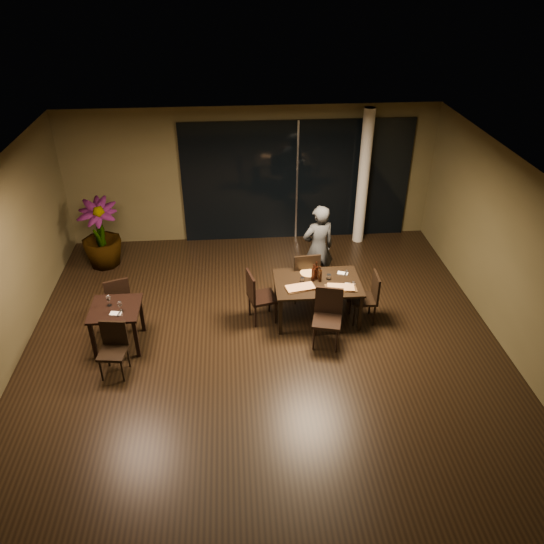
{
  "coord_description": "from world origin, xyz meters",
  "views": [
    {
      "loc": [
        -0.42,
        -6.89,
        5.75
      ],
      "look_at": [
        0.19,
        0.71,
        1.05
      ],
      "focal_mm": 35.0,
      "sensor_mm": 36.0,
      "label": 1
    }
  ],
  "objects_px": {
    "chair_main_left": "(258,294)",
    "bottle_b": "(320,274)",
    "diner": "(318,248)",
    "chair_main_far": "(305,274)",
    "main_table": "(317,286)",
    "side_table": "(116,314)",
    "chair_side_far": "(118,296)",
    "chair_side_near": "(114,346)",
    "bottle_c": "(316,270)",
    "chair_main_near": "(328,314)",
    "chair_main_right": "(368,295)",
    "potted_plant": "(100,234)",
    "bottle_a": "(313,273)"
  },
  "relations": [
    {
      "from": "diner",
      "to": "bottle_b",
      "type": "distance_m",
      "value": 0.98
    },
    {
      "from": "chair_side_near",
      "to": "chair_main_left",
      "type": "bearing_deg",
      "value": 33.76
    },
    {
      "from": "chair_main_far",
      "to": "diner",
      "type": "bearing_deg",
      "value": -128.95
    },
    {
      "from": "main_table",
      "to": "side_table",
      "type": "height_order",
      "value": "same"
    },
    {
      "from": "chair_main_near",
      "to": "chair_main_right",
      "type": "bearing_deg",
      "value": 47.63
    },
    {
      "from": "diner",
      "to": "bottle_c",
      "type": "relative_size",
      "value": 5.15
    },
    {
      "from": "main_table",
      "to": "bottle_b",
      "type": "height_order",
      "value": "bottle_b"
    },
    {
      "from": "chair_main_left",
      "to": "bottle_b",
      "type": "height_order",
      "value": "bottle_b"
    },
    {
      "from": "chair_main_left",
      "to": "chair_side_near",
      "type": "xyz_separation_m",
      "value": [
        -2.29,
        -1.14,
        -0.06
      ]
    },
    {
      "from": "chair_main_right",
      "to": "bottle_c",
      "type": "distance_m",
      "value": 1.02
    },
    {
      "from": "chair_main_far",
      "to": "chair_main_near",
      "type": "relative_size",
      "value": 1.04
    },
    {
      "from": "chair_main_near",
      "to": "bottle_b",
      "type": "height_order",
      "value": "bottle_b"
    },
    {
      "from": "chair_main_near",
      "to": "diner",
      "type": "height_order",
      "value": "diner"
    },
    {
      "from": "chair_side_far",
      "to": "chair_main_right",
      "type": "bearing_deg",
      "value": 156.31
    },
    {
      "from": "chair_main_right",
      "to": "diner",
      "type": "relative_size",
      "value": 0.54
    },
    {
      "from": "chair_side_far",
      "to": "chair_side_near",
      "type": "relative_size",
      "value": 1.04
    },
    {
      "from": "diner",
      "to": "bottle_c",
      "type": "distance_m",
      "value": 0.9
    },
    {
      "from": "chair_main_left",
      "to": "bottle_c",
      "type": "distance_m",
      "value": 1.11
    },
    {
      "from": "chair_main_near",
      "to": "chair_side_far",
      "type": "relative_size",
      "value": 1.09
    },
    {
      "from": "chair_side_near",
      "to": "diner",
      "type": "bearing_deg",
      "value": 38.78
    },
    {
      "from": "chair_main_far",
      "to": "chair_side_far",
      "type": "relative_size",
      "value": 1.14
    },
    {
      "from": "chair_main_far",
      "to": "potted_plant",
      "type": "xyz_separation_m",
      "value": [
        -4.01,
        1.65,
        0.15
      ]
    },
    {
      "from": "diner",
      "to": "bottle_a",
      "type": "relative_size",
      "value": 5.36
    },
    {
      "from": "bottle_a",
      "to": "chair_main_right",
      "type": "bearing_deg",
      "value": -11.98
    },
    {
      "from": "side_table",
      "to": "chair_side_near",
      "type": "height_order",
      "value": "chair_side_near"
    },
    {
      "from": "chair_side_far",
      "to": "diner",
      "type": "xyz_separation_m",
      "value": [
        3.66,
        0.81,
        0.36
      ]
    },
    {
      "from": "side_table",
      "to": "bottle_a",
      "type": "bearing_deg",
      "value": 9.47
    },
    {
      "from": "chair_side_far",
      "to": "bottle_c",
      "type": "bearing_deg",
      "value": 159.45
    },
    {
      "from": "bottle_c",
      "to": "chair_main_far",
      "type": "bearing_deg",
      "value": 105.1
    },
    {
      "from": "side_table",
      "to": "chair_side_far",
      "type": "xyz_separation_m",
      "value": [
        -0.1,
        0.69,
        -0.11
      ]
    },
    {
      "from": "chair_main_near",
      "to": "bottle_c",
      "type": "xyz_separation_m",
      "value": [
        -0.09,
        0.79,
        0.36
      ]
    },
    {
      "from": "side_table",
      "to": "diner",
      "type": "xyz_separation_m",
      "value": [
        3.56,
        1.5,
        0.25
      ]
    },
    {
      "from": "bottle_b",
      "to": "bottle_c",
      "type": "height_order",
      "value": "bottle_c"
    },
    {
      "from": "chair_side_near",
      "to": "bottle_b",
      "type": "relative_size",
      "value": 2.94
    },
    {
      "from": "chair_side_far",
      "to": "chair_main_left",
      "type": "bearing_deg",
      "value": 156.1
    },
    {
      "from": "chair_main_left",
      "to": "chair_side_near",
      "type": "height_order",
      "value": "chair_main_left"
    },
    {
      "from": "chair_main_left",
      "to": "diner",
      "type": "xyz_separation_m",
      "value": [
        1.21,
        1.01,
        0.32
      ]
    },
    {
      "from": "chair_main_far",
      "to": "potted_plant",
      "type": "bearing_deg",
      "value": -27.56
    },
    {
      "from": "chair_main_right",
      "to": "chair_side_near",
      "type": "bearing_deg",
      "value": -75.1
    },
    {
      "from": "chair_side_far",
      "to": "potted_plant",
      "type": "distance_m",
      "value": 2.13
    },
    {
      "from": "side_table",
      "to": "chair_main_far",
      "type": "bearing_deg",
      "value": 17.93
    },
    {
      "from": "chair_side_near",
      "to": "diner",
      "type": "relative_size",
      "value": 0.51
    },
    {
      "from": "chair_main_left",
      "to": "bottle_c",
      "type": "xyz_separation_m",
      "value": [
        1.04,
        0.12,
        0.37
      ]
    },
    {
      "from": "chair_main_far",
      "to": "potted_plant",
      "type": "distance_m",
      "value": 4.34
    },
    {
      "from": "chair_main_near",
      "to": "diner",
      "type": "xyz_separation_m",
      "value": [
        0.09,
        1.68,
        0.31
      ]
    },
    {
      "from": "potted_plant",
      "to": "bottle_c",
      "type": "relative_size",
      "value": 4.31
    },
    {
      "from": "chair_main_near",
      "to": "potted_plant",
      "type": "height_order",
      "value": "potted_plant"
    },
    {
      "from": "chair_main_right",
      "to": "side_table",
      "type": "bearing_deg",
      "value": -83.76
    },
    {
      "from": "diner",
      "to": "chair_main_far",
      "type": "bearing_deg",
      "value": 41.52
    },
    {
      "from": "side_table",
      "to": "chair_main_near",
      "type": "height_order",
      "value": "chair_main_near"
    }
  ]
}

